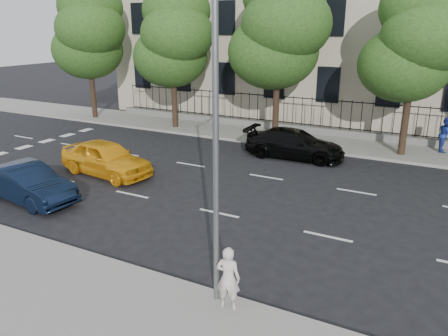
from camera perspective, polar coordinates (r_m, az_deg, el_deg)
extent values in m
plane|color=black|center=(14.05, -5.52, -9.59)|extent=(120.00, 120.00, 0.00)
cube|color=gray|center=(11.38, -17.02, -17.24)|extent=(60.00, 4.00, 0.15)
cube|color=gray|center=(26.12, 11.36, 3.50)|extent=(60.00, 4.00, 0.15)
cube|color=slate|center=(27.65, 12.41, 4.82)|extent=(30.00, 0.50, 0.40)
cube|color=black|center=(27.59, 12.45, 5.43)|extent=(28.80, 0.05, 0.05)
cube|color=black|center=(27.29, 12.68, 8.70)|extent=(28.80, 0.05, 0.05)
cylinder|color=slate|center=(9.48, -1.08, 3.69)|extent=(0.14, 0.14, 8.00)
cylinder|color=#382619|center=(33.20, -16.71, 9.08)|extent=(0.36, 0.36, 3.15)
ellipsoid|color=#244216|center=(33.39, -17.35, 14.50)|extent=(4.94, 4.94, 4.06)
ellipsoid|color=#244216|center=(32.36, -17.05, 16.98)|extent=(4.68, 4.68, 3.85)
ellipsoid|color=#244216|center=(33.10, -17.05, 19.47)|extent=(4.42, 4.42, 3.64)
cylinder|color=#382619|center=(28.84, -6.47, 8.28)|extent=(0.36, 0.36, 2.97)
ellipsoid|color=#244216|center=(28.96, -7.02, 14.26)|extent=(4.75, 4.75, 3.90)
ellipsoid|color=#244216|center=(27.98, -6.15, 16.98)|extent=(4.50, 4.50, 3.70)
ellipsoid|color=#244216|center=(28.71, -6.25, 19.74)|extent=(4.25, 4.25, 3.50)
cylinder|color=#382619|center=(25.62, 6.76, 7.43)|extent=(0.36, 0.36, 3.32)
ellipsoid|color=#244216|center=(25.65, 6.43, 14.85)|extent=(5.13, 5.13, 4.21)
ellipsoid|color=#244216|center=(24.82, 8.15, 18.11)|extent=(4.86, 4.86, 4.00)
cylinder|color=#382619|center=(24.12, 22.52, 5.21)|extent=(0.36, 0.36, 3.08)
ellipsoid|color=#244216|center=(24.04, 22.50, 12.40)|extent=(4.56, 4.56, 3.74)
ellipsoid|color=#244216|center=(23.41, 25.02, 15.23)|extent=(4.32, 4.32, 3.55)
ellipsoid|color=#244216|center=(24.04, 24.55, 18.49)|extent=(4.08, 4.08, 3.36)
imported|color=#F6A714|center=(20.48, -15.17, 1.26)|extent=(4.86, 2.45, 1.59)
imported|color=black|center=(18.46, -24.35, -1.82)|extent=(4.54, 1.97, 1.45)
imported|color=black|center=(22.68, 9.19, 3.14)|extent=(5.16, 2.23, 1.48)
imported|color=beige|center=(10.42, 0.54, -14.18)|extent=(0.63, 0.47, 1.59)
imported|color=navy|center=(25.71, 26.99, 3.91)|extent=(0.78, 0.96, 1.84)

